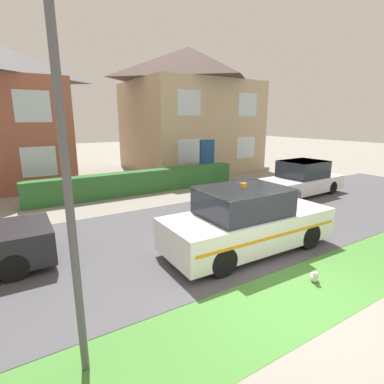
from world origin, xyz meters
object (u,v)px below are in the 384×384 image
at_px(house_right, 189,109).
at_px(police_car, 247,221).
at_px(cat, 315,277).
at_px(neighbour_car_near, 301,179).
at_px(street_lamp, 62,134).

bearing_deg(house_right, police_car, -114.99).
distance_m(cat, neighbour_car_near, 7.61).
xyz_separation_m(cat, neighbour_car_near, (5.71, 5.00, 0.56)).
bearing_deg(neighbour_car_near, cat, 38.63).
relative_size(neighbour_car_near, street_lamp, 0.80).
bearing_deg(cat, street_lamp, -46.64).
height_order(police_car, street_lamp, street_lamp).
relative_size(police_car, cat, 13.20).
bearing_deg(cat, police_car, -129.64).
bearing_deg(police_car, cat, -84.69).
height_order(cat, house_right, house_right).
height_order(neighbour_car_near, street_lamp, street_lamp).
xyz_separation_m(cat, house_right, (5.43, 13.86, 3.75)).
bearing_deg(street_lamp, police_car, 21.51).
xyz_separation_m(police_car, cat, (0.15, -1.90, -0.65)).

